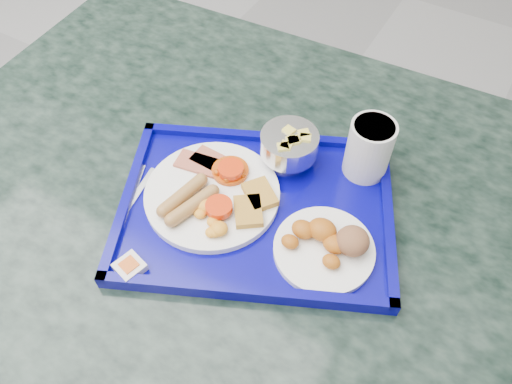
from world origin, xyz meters
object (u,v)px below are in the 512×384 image
table (269,264)px  fruit_bowl (289,145)px  bread_plate (328,244)px  tray (256,209)px  juice_cup (369,147)px  main_plate (214,194)px

table → fruit_bowl: fruit_bowl is taller
bread_plate → fruit_bowl: fruit_bowl is taller
bread_plate → fruit_bowl: 0.19m
tray → juice_cup: juice_cup is taller
table → fruit_bowl: 0.28m
table → juice_cup: (0.11, 0.13, 0.28)m
table → main_plate: (-0.08, -0.05, 0.24)m
table → tray: tray is taller
tray → main_plate: 0.07m
tray → juice_cup: size_ratio=5.10×
bread_plate → juice_cup: (-0.01, 0.18, 0.04)m
bread_plate → tray: bearing=173.6°
fruit_bowl → juice_cup: juice_cup is taller
main_plate → fruit_bowl: (0.07, 0.13, 0.03)m
table → bread_plate: bearing=-20.8°
juice_cup → bread_plate: bearing=-85.3°
table → fruit_bowl: (-0.01, 0.08, 0.27)m
table → main_plate: size_ratio=6.15×
tray → bread_plate: (0.13, -0.02, 0.02)m
main_plate → juice_cup: juice_cup is taller
juice_cup → main_plate: bearing=-136.0°
main_plate → fruit_bowl: fruit_bowl is taller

